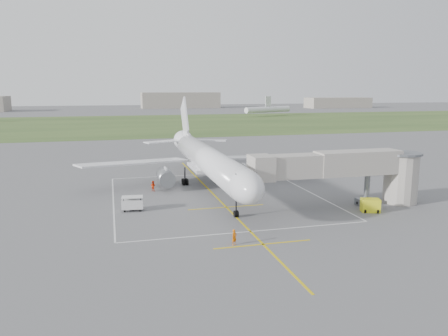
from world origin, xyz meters
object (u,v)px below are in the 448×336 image
object	(u,v)px
jet_bridge	(352,170)
gpu_unit	(370,205)
baggage_cart	(132,203)
airliner	(208,160)
ramp_worker_nose	(234,237)
ramp_worker_wing	(153,186)

from	to	relation	value
jet_bridge	gpu_unit	distance (m)	5.04
jet_bridge	baggage_cart	distance (m)	28.13
airliner	ramp_worker_nose	size ratio (longest dim) A/B	29.72
ramp_worker_nose	airliner	bearing A→B (deg)	54.98
airliner	ramp_worker_wing	xyz separation A→B (m)	(-8.22, 0.66, -3.61)
gpu_unit	ramp_worker_nose	bearing A→B (deg)	-142.46
jet_bridge	gpu_unit	xyz separation A→B (m)	(0.94, -3.01, -3.94)
airliner	ramp_worker_wing	distance (m)	9.00
gpu_unit	baggage_cart	size ratio (longest dim) A/B	0.92
jet_bridge	ramp_worker_nose	xyz separation A→B (m)	(-18.50, -9.95, -3.96)
airliner	ramp_worker_nose	bearing A→B (deg)	-96.54
ramp_worker_nose	baggage_cart	bearing A→B (deg)	92.54
ramp_worker_wing	gpu_unit	bearing A→B (deg)	-177.46
airliner	baggage_cart	world-z (taller)	airliner
jet_bridge	airliner	bearing A→B (deg)	137.81
airliner	baggage_cart	bearing A→B (deg)	-141.45
ramp_worker_nose	ramp_worker_wing	bearing A→B (deg)	73.88
ramp_worker_wing	baggage_cart	bearing A→B (deg)	109.03
jet_bridge	baggage_cart	size ratio (longest dim) A/B	8.57
jet_bridge	ramp_worker_nose	distance (m)	21.37
jet_bridge	ramp_worker_wing	xyz separation A→B (m)	(-23.94, 14.91, -3.97)
gpu_unit	baggage_cart	world-z (taller)	baggage_cart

